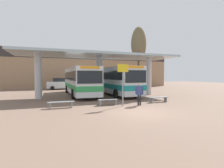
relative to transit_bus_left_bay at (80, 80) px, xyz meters
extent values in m
plane|color=#755B4C|center=(1.90, -11.62, -1.82)|extent=(100.00, 100.00, 0.00)
cube|color=#9E7A5B|center=(1.90, 13.07, 1.89)|extent=(40.00, 0.50, 7.43)
cube|color=#332D2D|center=(1.90, 13.07, 4.72)|extent=(40.00, 0.58, 1.78)
cylinder|color=silver|center=(-4.59, -2.30, 0.46)|extent=(0.70, 0.70, 4.56)
cylinder|color=silver|center=(1.90, -2.30, 0.46)|extent=(0.70, 0.70, 4.56)
cylinder|color=silver|center=(8.39, -2.30, 0.46)|extent=(0.70, 0.70, 4.56)
cube|color=#9EB2BC|center=(1.90, -2.30, 2.86)|extent=(17.98, 5.66, 0.24)
cube|color=silver|center=(0.00, 0.01, -0.02)|extent=(2.61, 12.05, 2.93)
cube|color=black|center=(0.00, 0.01, 0.53)|extent=(2.65, 11.56, 0.94)
cube|color=#2D934C|center=(0.00, 0.01, -0.68)|extent=(2.65, 12.09, 0.53)
cube|color=black|center=(-0.04, -6.03, 0.41)|extent=(2.33, 0.08, 1.17)
cube|color=orange|center=(-0.04, -6.03, 1.30)|extent=(1.77, 0.06, 0.22)
cylinder|color=black|center=(-1.29, -3.71, -1.31)|extent=(0.29, 1.02, 1.02)
cylinder|color=black|center=(1.24, -3.73, -1.31)|extent=(0.29, 1.02, 1.02)
cylinder|color=black|center=(-1.24, 3.33, -1.31)|extent=(0.29, 1.02, 1.02)
cylinder|color=black|center=(1.29, 3.31, -1.31)|extent=(0.29, 1.02, 1.02)
cube|color=silver|center=(4.10, -1.58, 0.02)|extent=(2.90, 10.12, 3.02)
cube|color=black|center=(4.10, -1.58, 0.59)|extent=(2.92, 9.72, 0.97)
cube|color=teal|center=(4.10, -1.58, -0.66)|extent=(2.94, 10.16, 0.54)
cube|color=black|center=(4.32, -6.62, 0.47)|extent=(2.27, 0.16, 1.21)
cube|color=orange|center=(4.32, -6.62, 1.39)|extent=(1.72, 0.12, 0.22)
cylinder|color=black|center=(3.00, -4.74, -1.31)|extent=(0.32, 1.03, 1.02)
cylinder|color=black|center=(5.46, -4.63, -1.31)|extent=(0.32, 1.03, 1.02)
cylinder|color=black|center=(2.75, 1.12, -1.31)|extent=(0.32, 1.03, 1.02)
cylinder|color=black|center=(5.21, 1.22, -1.31)|extent=(0.32, 1.03, 1.02)
cube|color=gray|center=(-2.76, -8.39, -1.38)|extent=(1.90, 0.44, 0.04)
cube|color=gray|center=(-3.52, -8.39, -1.61)|extent=(0.07, 0.37, 0.42)
cube|color=gray|center=(-2.00, -8.39, -1.61)|extent=(0.07, 0.37, 0.42)
cube|color=gray|center=(5.65, -8.39, -1.38)|extent=(1.89, 0.44, 0.04)
cube|color=gray|center=(4.89, -8.39, -1.61)|extent=(0.07, 0.37, 0.42)
cube|color=gray|center=(6.41, -8.39, -1.61)|extent=(0.07, 0.37, 0.42)
cube|color=gray|center=(0.86, -8.39, -1.38)|extent=(1.59, 0.44, 0.04)
cube|color=gray|center=(0.22, -8.39, -1.61)|extent=(0.07, 0.37, 0.42)
cube|color=gray|center=(1.49, -8.39, -1.61)|extent=(0.07, 0.37, 0.42)
cylinder|color=gray|center=(1.83, -9.17, -0.49)|extent=(0.09, 0.09, 2.65)
cube|color=gold|center=(1.83, -9.17, 1.13)|extent=(0.90, 0.06, 0.60)
cylinder|color=black|center=(3.13, -9.28, -1.40)|extent=(0.17, 0.17, 0.84)
cylinder|color=black|center=(3.26, -9.37, -1.40)|extent=(0.17, 0.17, 0.84)
cube|color=navy|center=(3.19, -9.32, -0.63)|extent=(0.52, 0.47, 0.70)
sphere|color=tan|center=(3.19, -9.32, -0.18)|extent=(0.19, 0.19, 0.19)
cylinder|color=navy|center=(2.97, -9.16, -0.62)|extent=(0.13, 0.13, 0.60)
cylinder|color=navy|center=(3.42, -9.49, -0.62)|extent=(0.13, 0.13, 0.60)
cylinder|color=#473A2B|center=(11.58, 6.27, 1.40)|extent=(0.36, 0.36, 6.44)
ellipsoid|color=brown|center=(11.58, 6.27, 6.25)|extent=(2.70, 2.70, 5.94)
cube|color=silver|center=(-1.65, 10.04, -1.03)|extent=(4.69, 2.03, 1.12)
cube|color=#1E2328|center=(-1.65, 10.04, -0.17)|extent=(2.60, 1.81, 0.61)
cylinder|color=black|center=(-0.25, 11.03, -1.49)|extent=(0.66, 0.24, 0.66)
cylinder|color=black|center=(-0.19, 9.15, -1.49)|extent=(0.66, 0.24, 0.66)
cylinder|color=black|center=(-3.12, 10.93, -1.49)|extent=(0.66, 0.24, 0.66)
cylinder|color=black|center=(-3.06, 9.06, -1.49)|extent=(0.66, 0.24, 0.66)
camera|label=1|loc=(-3.57, -21.60, 0.53)|focal=28.00mm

